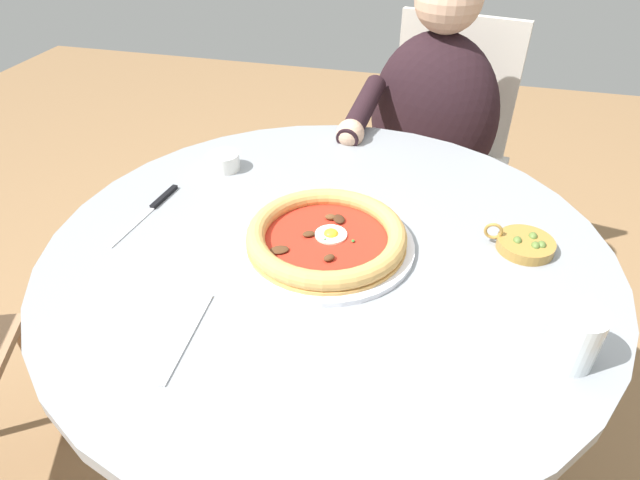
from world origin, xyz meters
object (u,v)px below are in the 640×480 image
at_px(fork_utensil, 188,337).
at_px(steak_knife, 155,205).
at_px(pizza_on_plate, 327,238).
at_px(water_glass, 573,340).
at_px(diner_person, 424,180).
at_px(cafe_chair_diner, 440,141).
at_px(dining_table, 327,298).
at_px(olive_pan, 525,244).
at_px(ramekin_capers, 224,161).

bearing_deg(fork_utensil, steak_knife, 35.67).
height_order(pizza_on_plate, fork_utensil, pizza_on_plate).
distance_m(water_glass, diner_person, 0.96).
bearing_deg(cafe_chair_diner, diner_person, 168.30).
xyz_separation_m(dining_table, fork_utensil, (-0.28, 0.15, 0.14)).
height_order(olive_pan, cafe_chair_diner, cafe_chair_diner).
height_order(pizza_on_plate, olive_pan, same).
relative_size(dining_table, ramekin_capers, 15.03).
relative_size(pizza_on_plate, fork_utensil, 1.74).
relative_size(dining_table, diner_person, 0.95).
distance_m(olive_pan, cafe_chair_diner, 0.82).
xyz_separation_m(water_glass, diner_person, (0.88, 0.26, -0.28)).
height_order(dining_table, olive_pan, olive_pan).
bearing_deg(olive_pan, water_glass, -169.79).
bearing_deg(diner_person, cafe_chair_diner, -11.70).
bearing_deg(steak_knife, pizza_on_plate, -96.66).
relative_size(diner_person, cafe_chair_diner, 1.20).
distance_m(water_glass, ramekin_capers, 0.79).
height_order(water_glass, cafe_chair_diner, cafe_chair_diner).
bearing_deg(water_glass, steak_knife, 74.35).
height_order(fork_utensil, diner_person, diner_person).
xyz_separation_m(steak_knife, olive_pan, (0.04, -0.72, 0.01)).
height_order(steak_knife, ramekin_capers, ramekin_capers).
bearing_deg(olive_pan, steak_knife, 93.16).
bearing_deg(olive_pan, ramekin_capers, 77.47).
relative_size(steak_knife, olive_pan, 1.77).
distance_m(pizza_on_plate, fork_utensil, 0.31).
bearing_deg(dining_table, fork_utensil, 152.27).
bearing_deg(ramekin_capers, dining_table, -126.41).
height_order(ramekin_capers, diner_person, diner_person).
bearing_deg(diner_person, steak_knife, 143.02).
distance_m(steak_knife, olive_pan, 0.72).
xyz_separation_m(ramekin_capers, cafe_chair_diner, (0.64, -0.46, -0.20)).
relative_size(fork_utensil, cafe_chair_diner, 0.20).
relative_size(pizza_on_plate, olive_pan, 2.52).
relative_size(ramekin_capers, cafe_chair_diner, 0.08).
relative_size(pizza_on_plate, cafe_chair_diner, 0.35).
xyz_separation_m(dining_table, pizza_on_plate, (-0.01, -0.00, 0.16)).
relative_size(steak_knife, cafe_chair_diner, 0.25).
xyz_separation_m(pizza_on_plate, steak_knife, (0.04, 0.37, -0.02)).
bearing_deg(pizza_on_plate, water_glass, -113.44).
height_order(dining_table, pizza_on_plate, pizza_on_plate).
xyz_separation_m(steak_knife, diner_person, (0.67, -0.50, -0.25)).
bearing_deg(diner_person, dining_table, 169.11).
xyz_separation_m(water_glass, ramekin_capers, (0.40, 0.69, -0.02)).
height_order(dining_table, steak_knife, steak_knife).
xyz_separation_m(water_glass, olive_pan, (0.25, 0.05, -0.03)).
bearing_deg(diner_person, pizza_on_plate, 169.32).
distance_m(ramekin_capers, diner_person, 0.70).
height_order(water_glass, steak_knife, water_glass).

